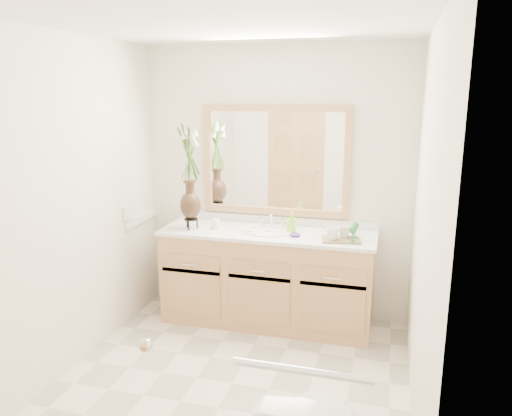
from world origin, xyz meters
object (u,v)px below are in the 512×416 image
(soap_bottle, at_px, (292,223))
(tray, at_px, (341,240))
(flower_vase, at_px, (189,161))
(tumbler, at_px, (216,224))

(soap_bottle, relative_size, tray, 0.49)
(flower_vase, bearing_deg, soap_bottle, 10.06)
(tumbler, bearing_deg, tray, -4.21)
(tumbler, bearing_deg, soap_bottle, 7.95)
(soap_bottle, distance_m, tray, 0.48)
(tumbler, distance_m, tray, 1.10)
(flower_vase, distance_m, tumbler, 0.60)
(flower_vase, xyz_separation_m, tray, (1.30, -0.02, -0.59))
(tumbler, relative_size, tray, 0.27)
(tumbler, bearing_deg, flower_vase, -163.49)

